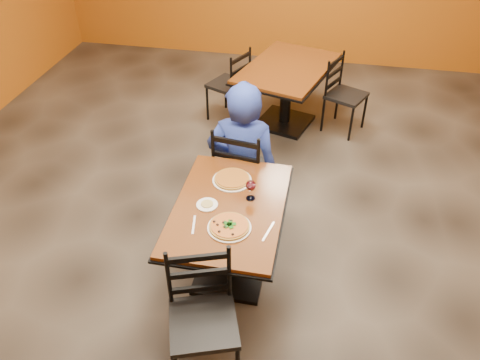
% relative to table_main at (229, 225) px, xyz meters
% --- Properties ---
extents(floor, '(7.00, 8.00, 0.01)m').
position_rel_table_main_xyz_m(floor, '(0.00, 0.50, -0.56)').
color(floor, black).
rests_on(floor, ground).
extents(table_main, '(0.83, 1.23, 0.75)m').
position_rel_table_main_xyz_m(table_main, '(0.00, 0.00, 0.00)').
color(table_main, '#682D10').
rests_on(table_main, floor).
extents(table_second, '(1.23, 1.52, 0.75)m').
position_rel_table_main_xyz_m(table_second, '(0.14, 2.53, 0.00)').
color(table_second, '#682D10').
rests_on(table_second, floor).
extents(chair_main_near, '(0.55, 0.55, 0.95)m').
position_rel_table_main_xyz_m(chair_main_near, '(0.01, -0.84, -0.08)').
color(chair_main_near, black).
rests_on(chair_main_near, floor).
extents(chair_main_far, '(0.50, 0.50, 0.98)m').
position_rel_table_main_xyz_m(chair_main_far, '(-0.05, 0.81, -0.07)').
color(chair_main_far, black).
rests_on(chair_main_far, floor).
extents(chair_second_left, '(0.54, 0.54, 0.91)m').
position_rel_table_main_xyz_m(chair_second_left, '(-0.56, 2.53, -0.10)').
color(chair_second_left, black).
rests_on(chair_second_left, floor).
extents(chair_second_right, '(0.53, 0.53, 0.89)m').
position_rel_table_main_xyz_m(chair_second_right, '(0.84, 2.53, -0.11)').
color(chair_second_right, black).
rests_on(chair_second_right, floor).
extents(diner, '(0.66, 0.44, 1.34)m').
position_rel_table_main_xyz_m(diner, '(-0.06, 0.85, 0.11)').
color(diner, navy).
rests_on(diner, floor).
extents(plate_main, '(0.31, 0.31, 0.01)m').
position_rel_table_main_xyz_m(plate_main, '(0.05, -0.23, 0.20)').
color(plate_main, white).
rests_on(plate_main, table_main).
extents(pizza_main, '(0.28, 0.28, 0.02)m').
position_rel_table_main_xyz_m(pizza_main, '(0.05, -0.23, 0.21)').
color(pizza_main, maroon).
rests_on(pizza_main, plate_main).
extents(plate_far, '(0.31, 0.31, 0.01)m').
position_rel_table_main_xyz_m(plate_far, '(-0.04, 0.31, 0.20)').
color(plate_far, white).
rests_on(plate_far, table_main).
extents(pizza_far, '(0.28, 0.28, 0.02)m').
position_rel_table_main_xyz_m(pizza_far, '(-0.04, 0.31, 0.21)').
color(pizza_far, '#B08721').
rests_on(pizza_far, plate_far).
extents(side_plate, '(0.16, 0.16, 0.01)m').
position_rel_table_main_xyz_m(side_plate, '(-0.16, -0.02, 0.20)').
color(side_plate, white).
rests_on(side_plate, table_main).
extents(dip, '(0.09, 0.09, 0.01)m').
position_rel_table_main_xyz_m(dip, '(-0.16, -0.02, 0.21)').
color(dip, tan).
rests_on(dip, side_plate).
extents(wine_glass, '(0.08, 0.08, 0.18)m').
position_rel_table_main_xyz_m(wine_glass, '(0.14, 0.12, 0.28)').
color(wine_glass, white).
rests_on(wine_glass, table_main).
extents(fork, '(0.05, 0.19, 0.00)m').
position_rel_table_main_xyz_m(fork, '(-0.20, -0.25, 0.20)').
color(fork, silver).
rests_on(fork, table_main).
extents(knife, '(0.06, 0.21, 0.00)m').
position_rel_table_main_xyz_m(knife, '(0.33, -0.21, 0.20)').
color(knife, silver).
rests_on(knife, table_main).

